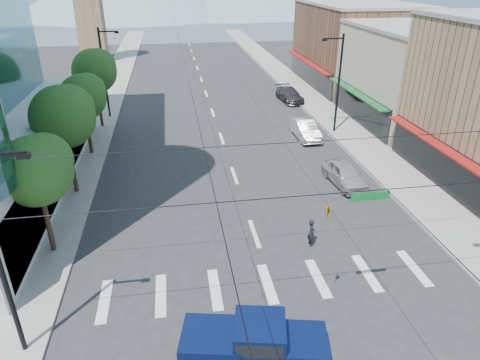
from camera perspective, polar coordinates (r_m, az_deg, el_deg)
The scene contains 17 objects.
ground at distance 20.69m, azimuth 5.18°, elevation -16.17°, with size 160.00×160.00×0.00m, color #28282B.
sidewalk_left at distance 56.99m, azimuth -17.05°, elevation 11.02°, with size 4.00×120.00×0.15m, color gray.
sidewalk_right at distance 58.73m, azimuth 7.31°, elevation 12.37°, with size 4.00×120.00×0.15m, color gray.
shop_mid at distance 46.63m, azimuth 22.94°, elevation 12.56°, with size 12.00×14.00×9.00m, color tan.
shop_far at distance 60.50m, azimuth 15.22°, elevation 16.87°, with size 12.00×18.00×10.00m, color brown.
tree_near at distance 23.68m, azimuth -25.26°, elevation 1.45°, with size 3.65×3.64×6.71m.
tree_midnear at distance 29.85m, azimuth -22.29°, elevation 8.07°, with size 4.09×4.09×7.52m.
tree_midfar at distance 36.61m, azimuth -20.02°, elevation 10.55°, with size 3.65×3.64×6.71m.
tree_far at distance 43.20m, azimuth -18.67°, elevation 13.78°, with size 4.09×4.09×7.52m.
signal_rig at distance 17.14m, azimuth 7.24°, elevation -6.76°, with size 21.80×0.20×9.00m.
lamp_pole_nw at distance 46.08m, azimuth -17.55°, elevation 13.81°, with size 2.00×0.25×9.00m.
lamp_pole_ne at distance 40.63m, azimuth 12.89°, elevation 12.81°, with size 2.00×0.25×9.00m.
pickup_truck at distance 17.67m, azimuth 1.83°, elevation -20.67°, with size 6.05×3.18×1.95m.
pedestrian at distance 24.22m, azimuth 9.49°, elevation -6.90°, with size 0.60×0.39×1.65m, color black.
parked_car_near at distance 31.47m, azimuth 13.79°, elevation 0.78°, with size 1.90×4.71×1.61m, color #AEAEB3.
parked_car_mid at distance 39.84m, azimuth 8.67°, elevation 6.72°, with size 1.74×4.99×1.64m, color beige.
parked_car_far at distance 51.45m, azimuth 6.63°, elevation 11.23°, with size 2.15×5.28×1.53m, color #343437.
Camera 1 is at (-4.19, -14.74, 13.91)m, focal length 32.00 mm.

